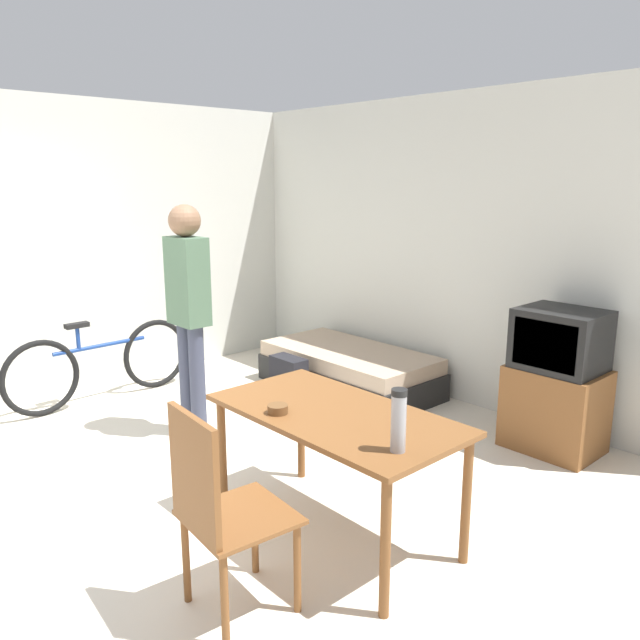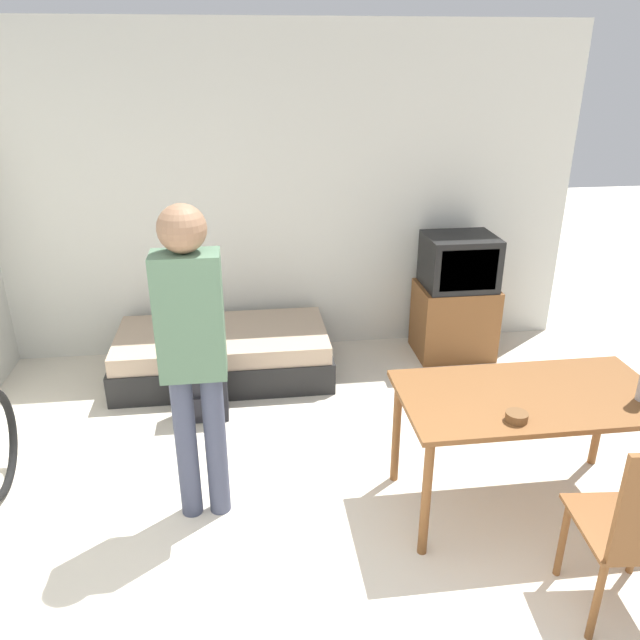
# 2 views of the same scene
# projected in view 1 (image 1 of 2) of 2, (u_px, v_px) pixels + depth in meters

# --- Properties ---
(ground_plane) EXTENTS (20.00, 20.00, 0.00)m
(ground_plane) POSITION_uv_depth(u_px,v_px,m) (37.00, 517.00, 3.73)
(ground_plane) COLOR beige
(wall_back) EXTENTS (5.31, 0.06, 2.70)m
(wall_back) POSITION_uv_depth(u_px,v_px,m) (422.00, 248.00, 5.78)
(wall_back) COLOR silver
(wall_back) RESTS_ON ground_plane
(wall_left) EXTENTS (0.06, 4.55, 2.70)m
(wall_left) POSITION_uv_depth(u_px,v_px,m) (132.00, 243.00, 6.17)
(wall_left) COLOR silver
(wall_left) RESTS_ON ground_plane
(daybed) EXTENTS (1.72, 0.88, 0.39)m
(daybed) POSITION_uv_depth(u_px,v_px,m) (349.00, 369.00, 5.96)
(daybed) COLOR black
(daybed) RESTS_ON ground_plane
(tv) EXTENTS (0.65, 0.50, 1.06)m
(tv) POSITION_uv_depth(u_px,v_px,m) (557.00, 383.00, 4.56)
(tv) COLOR brown
(tv) RESTS_ON ground_plane
(dining_table) EXTENTS (1.43, 0.75, 0.74)m
(dining_table) POSITION_uv_depth(u_px,v_px,m) (335.00, 426.00, 3.42)
(dining_table) COLOR brown
(dining_table) RESTS_ON ground_plane
(wooden_chair) EXTENTS (0.50, 0.50, 1.01)m
(wooden_chair) POSITION_uv_depth(u_px,v_px,m) (218.00, 504.00, 2.77)
(wooden_chair) COLOR brown
(wooden_chair) RESTS_ON ground_plane
(bicycle) EXTENTS (0.10, 1.75, 0.75)m
(bicycle) POSITION_uv_depth(u_px,v_px,m) (101.00, 364.00, 5.61)
(bicycle) COLOR black
(bicycle) RESTS_ON ground_plane
(person_standing) EXTENTS (0.34, 0.24, 1.79)m
(person_standing) POSITION_uv_depth(u_px,v_px,m) (188.00, 302.00, 4.74)
(person_standing) COLOR #3D4256
(person_standing) RESTS_ON ground_plane
(thermos_flask) EXTENTS (0.08, 0.08, 0.30)m
(thermos_flask) POSITION_uv_depth(u_px,v_px,m) (399.00, 418.00, 2.87)
(thermos_flask) COLOR #99999E
(thermos_flask) RESTS_ON dining_table
(mate_bowl) EXTENTS (0.11, 0.11, 0.05)m
(mate_bowl) POSITION_uv_depth(u_px,v_px,m) (278.00, 409.00, 3.37)
(mate_bowl) COLOR brown
(mate_bowl) RESTS_ON dining_table
(backpack) EXTENTS (0.35, 0.21, 0.41)m
(backpack) POSITION_uv_depth(u_px,v_px,m) (288.00, 379.00, 5.64)
(backpack) COLOR black
(backpack) RESTS_ON ground_plane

